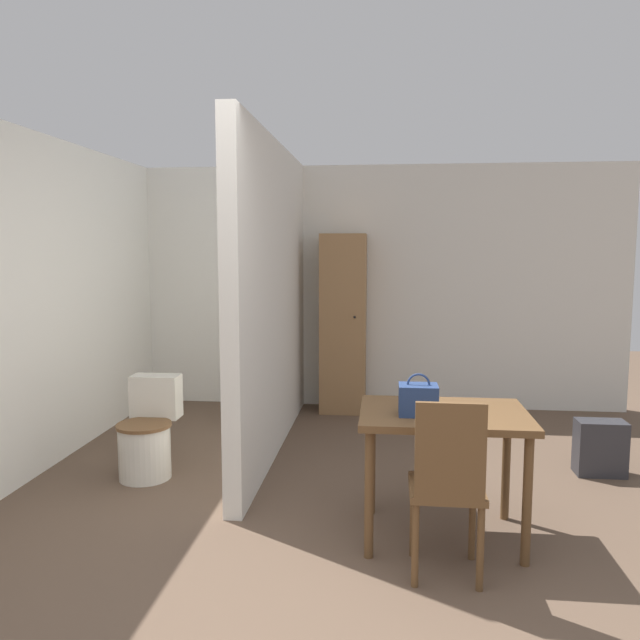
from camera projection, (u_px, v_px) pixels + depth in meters
wall_back at (358, 287)px, 6.53m from camera, size 5.47×0.12×2.50m
wall_left at (42, 303)px, 4.70m from camera, size 0.12×5.06×2.50m
partition_wall at (273, 298)px, 5.10m from camera, size 0.12×2.90×2.50m
dining_table at (443, 428)px, 3.53m from camera, size 0.94×0.69×0.74m
wooden_chair at (447, 483)px, 3.09m from camera, size 0.38×0.38×0.94m
toilet at (148, 435)px, 4.56m from camera, size 0.39×0.54×0.71m
handbag at (418, 399)px, 3.43m from camera, size 0.21×0.16×0.23m
wooden_cabinet at (343, 323)px, 6.30m from camera, size 0.46×0.42×1.80m
space_heater at (600, 448)px, 4.57m from camera, size 0.35×0.20×0.40m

